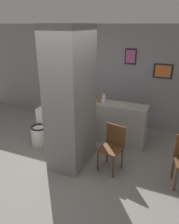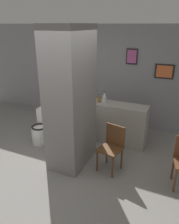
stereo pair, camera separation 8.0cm
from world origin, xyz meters
The scene contains 9 objects.
ground_plane centered at (0.00, 0.00, 0.00)m, with size 14.00×14.00×0.00m, color gray.
wall_back centered at (0.00, 2.63, 1.30)m, with size 8.00×0.09×2.60m.
pillar_center centered at (0.13, 0.48, 1.30)m, with size 0.65×0.96×2.60m.
counter_shelf centered at (0.72, 1.58, 0.47)m, with size 1.31×0.44×0.94m.
toilet centered at (-0.90, 0.88, 0.32)m, with size 0.38×0.54×0.77m.
chair_near_pillar centered at (0.93, 0.56, 0.49)m, with size 0.46×0.46×0.87m.
bicycle centered at (-0.50, 1.39, 0.33)m, with size 1.66×0.42×0.68m.
bottle_tall centered at (0.39, 1.55, 1.04)m, with size 0.09×0.09×0.27m.
bottle_short centered at (0.27, 1.53, 1.01)m, with size 0.07×0.07×0.20m.
Camera 1 is at (1.92, -2.85, 2.59)m, focal length 35.00 mm.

